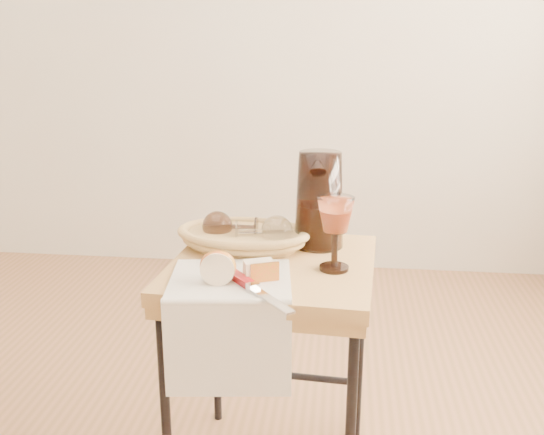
% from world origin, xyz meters
% --- Properties ---
extents(side_table, '(0.53, 0.53, 0.63)m').
position_xyz_m(side_table, '(0.41, 0.17, 0.32)').
color(side_table, olive).
rests_on(side_table, floor).
extents(tea_towel, '(0.30, 0.28, 0.01)m').
position_xyz_m(tea_towel, '(0.32, 0.03, 0.64)').
color(tea_towel, white).
rests_on(tea_towel, side_table).
extents(bread_basket, '(0.33, 0.24, 0.05)m').
position_xyz_m(bread_basket, '(0.32, 0.26, 0.66)').
color(bread_basket, olive).
rests_on(bread_basket, side_table).
extents(goblet_lying_a, '(0.13, 0.08, 0.08)m').
position_xyz_m(goblet_lying_a, '(0.29, 0.27, 0.69)').
color(goblet_lying_a, '#4F382E').
rests_on(goblet_lying_a, bread_basket).
extents(goblet_lying_b, '(0.14, 0.10, 0.08)m').
position_xyz_m(goblet_lying_b, '(0.36, 0.24, 0.69)').
color(goblet_lying_b, white).
rests_on(goblet_lying_b, bread_basket).
extents(pitcher, '(0.19, 0.27, 0.29)m').
position_xyz_m(pitcher, '(0.51, 0.30, 0.76)').
color(pitcher, black).
rests_on(pitcher, side_table).
extents(wine_goblet, '(0.09, 0.09, 0.18)m').
position_xyz_m(wine_goblet, '(0.56, 0.12, 0.73)').
color(wine_goblet, white).
rests_on(wine_goblet, side_table).
extents(apple_half, '(0.09, 0.05, 0.08)m').
position_xyz_m(apple_half, '(0.30, 0.00, 0.68)').
color(apple_half, red).
rests_on(apple_half, tea_towel).
extents(apple_wedge, '(0.08, 0.06, 0.05)m').
position_xyz_m(apple_wedge, '(0.39, 0.03, 0.66)').
color(apple_wedge, beige).
rests_on(apple_wedge, tea_towel).
extents(table_knife, '(0.18, 0.21, 0.02)m').
position_xyz_m(table_knife, '(0.39, -0.04, 0.65)').
color(table_knife, silver).
rests_on(table_knife, tea_towel).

